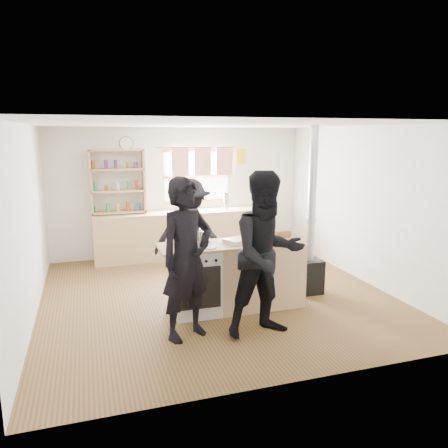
{
  "coord_description": "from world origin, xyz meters",
  "views": [
    {
      "loc": [
        -1.76,
        -5.96,
        2.36
      ],
      "look_at": [
        0.1,
        -0.1,
        1.1
      ],
      "focal_mm": 35.0,
      "sensor_mm": 36.0,
      "label": 1
    }
  ],
  "objects_px": {
    "cooking_island": "(237,275)",
    "roast_tray": "(239,240)",
    "stockpot_counter": "(260,233)",
    "person_near_right": "(267,255)",
    "thermos": "(226,201)",
    "bread_board": "(282,235)",
    "stockpot_stove": "(198,236)",
    "skillet_greens": "(191,247)",
    "person_far": "(190,236)",
    "person_near_left": "(186,259)",
    "flue_heater": "(310,251)"
  },
  "relations": [
    {
      "from": "stockpot_stove",
      "to": "thermos",
      "type": "bearing_deg",
      "value": 64.4
    },
    {
      "from": "cooking_island",
      "to": "stockpot_stove",
      "type": "xyz_separation_m",
      "value": [
        -0.5,
        0.2,
        0.55
      ]
    },
    {
      "from": "stockpot_counter",
      "to": "bread_board",
      "type": "distance_m",
      "value": 0.32
    },
    {
      "from": "stockpot_stove",
      "to": "flue_heater",
      "type": "xyz_separation_m",
      "value": [
        1.74,
        0.03,
        -0.37
      ]
    },
    {
      "from": "person_near_right",
      "to": "stockpot_counter",
      "type": "bearing_deg",
      "value": 67.85
    },
    {
      "from": "stockpot_stove",
      "to": "person_near_right",
      "type": "bearing_deg",
      "value": -62.33
    },
    {
      "from": "thermos",
      "to": "person_far",
      "type": "bearing_deg",
      "value": -122.14
    },
    {
      "from": "person_near_left",
      "to": "thermos",
      "type": "bearing_deg",
      "value": 39.7
    },
    {
      "from": "stockpot_stove",
      "to": "person_near_right",
      "type": "distance_m",
      "value": 1.21
    },
    {
      "from": "cooking_island",
      "to": "roast_tray",
      "type": "height_order",
      "value": "roast_tray"
    },
    {
      "from": "roast_tray",
      "to": "person_near_right",
      "type": "xyz_separation_m",
      "value": [
        0.06,
        -0.84,
        0.02
      ]
    },
    {
      "from": "person_far",
      "to": "stockpot_counter",
      "type": "bearing_deg",
      "value": 157.91
    },
    {
      "from": "skillet_greens",
      "to": "person_near_left",
      "type": "xyz_separation_m",
      "value": [
        -0.17,
        -0.52,
        -0.01
      ]
    },
    {
      "from": "stockpot_counter",
      "to": "flue_heater",
      "type": "xyz_separation_m",
      "value": [
        0.88,
        0.15,
        -0.37
      ]
    },
    {
      "from": "thermos",
      "to": "skillet_greens",
      "type": "height_order",
      "value": "thermos"
    },
    {
      "from": "thermos",
      "to": "cooking_island",
      "type": "xyz_separation_m",
      "value": [
        -0.73,
        -2.77,
        -0.6
      ]
    },
    {
      "from": "stockpot_counter",
      "to": "person_near_right",
      "type": "distance_m",
      "value": 1.0
    },
    {
      "from": "thermos",
      "to": "roast_tray",
      "type": "bearing_deg",
      "value": -104.5
    },
    {
      "from": "flue_heater",
      "to": "bread_board",
      "type": "bearing_deg",
      "value": -158.44
    },
    {
      "from": "cooking_island",
      "to": "roast_tray",
      "type": "relative_size",
      "value": 4.72
    },
    {
      "from": "stockpot_counter",
      "to": "person_near_right",
      "type": "xyz_separation_m",
      "value": [
        -0.29,
        -0.95,
        -0.04
      ]
    },
    {
      "from": "roast_tray",
      "to": "person_near_left",
      "type": "bearing_deg",
      "value": -143.61
    },
    {
      "from": "stockpot_stove",
      "to": "stockpot_counter",
      "type": "bearing_deg",
      "value": -8.12
    },
    {
      "from": "bread_board",
      "to": "skillet_greens",
      "type": "bearing_deg",
      "value": -173.71
    },
    {
      "from": "stockpot_stove",
      "to": "bread_board",
      "type": "relative_size",
      "value": 0.78
    },
    {
      "from": "roast_tray",
      "to": "person_near_right",
      "type": "distance_m",
      "value": 0.84
    },
    {
      "from": "cooking_island",
      "to": "skillet_greens",
      "type": "distance_m",
      "value": 0.85
    },
    {
      "from": "roast_tray",
      "to": "flue_heater",
      "type": "relative_size",
      "value": 0.17
    },
    {
      "from": "person_far",
      "to": "person_near_right",
      "type": "bearing_deg",
      "value": 128.83
    },
    {
      "from": "person_near_left",
      "to": "person_far",
      "type": "xyz_separation_m",
      "value": [
        0.4,
        1.54,
        -0.09
      ]
    },
    {
      "from": "roast_tray",
      "to": "person_far",
      "type": "xyz_separation_m",
      "value": [
        -0.46,
        0.91,
        -0.1
      ]
    },
    {
      "from": "stockpot_counter",
      "to": "person_near_left",
      "type": "distance_m",
      "value": 1.43
    },
    {
      "from": "cooking_island",
      "to": "skillet_greens",
      "type": "relative_size",
      "value": 4.36
    },
    {
      "from": "thermos",
      "to": "person_near_left",
      "type": "height_order",
      "value": "person_near_left"
    },
    {
      "from": "stockpot_counter",
      "to": "person_near_right",
      "type": "relative_size",
      "value": 0.14
    },
    {
      "from": "cooking_island",
      "to": "stockpot_stove",
      "type": "height_order",
      "value": "stockpot_stove"
    },
    {
      "from": "bread_board",
      "to": "person_near_left",
      "type": "bearing_deg",
      "value": -156.14
    },
    {
      "from": "person_near_right",
      "to": "person_far",
      "type": "bearing_deg",
      "value": 101.68
    },
    {
      "from": "cooking_island",
      "to": "person_near_right",
      "type": "bearing_deg",
      "value": -85.77
    },
    {
      "from": "roast_tray",
      "to": "bread_board",
      "type": "height_order",
      "value": "bread_board"
    },
    {
      "from": "stockpot_stove",
      "to": "person_near_left",
      "type": "height_order",
      "value": "person_near_left"
    },
    {
      "from": "roast_tray",
      "to": "person_near_left",
      "type": "distance_m",
      "value": 1.07
    },
    {
      "from": "flue_heater",
      "to": "thermos",
      "type": "bearing_deg",
      "value": 101.29
    },
    {
      "from": "skillet_greens",
      "to": "roast_tray",
      "type": "relative_size",
      "value": 1.08
    },
    {
      "from": "person_far",
      "to": "roast_tray",
      "type": "bearing_deg",
      "value": 139.25
    },
    {
      "from": "stockpot_counter",
      "to": "bread_board",
      "type": "xyz_separation_m",
      "value": [
        0.31,
        -0.07,
        -0.04
      ]
    },
    {
      "from": "skillet_greens",
      "to": "bread_board",
      "type": "distance_m",
      "value": 1.35
    },
    {
      "from": "thermos",
      "to": "bread_board",
      "type": "bearing_deg",
      "value": -91.35
    },
    {
      "from": "stockpot_stove",
      "to": "person_near_left",
      "type": "bearing_deg",
      "value": -112.25
    },
    {
      "from": "person_near_left",
      "to": "person_near_right",
      "type": "xyz_separation_m",
      "value": [
        0.92,
        -0.2,
        0.03
      ]
    }
  ]
}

